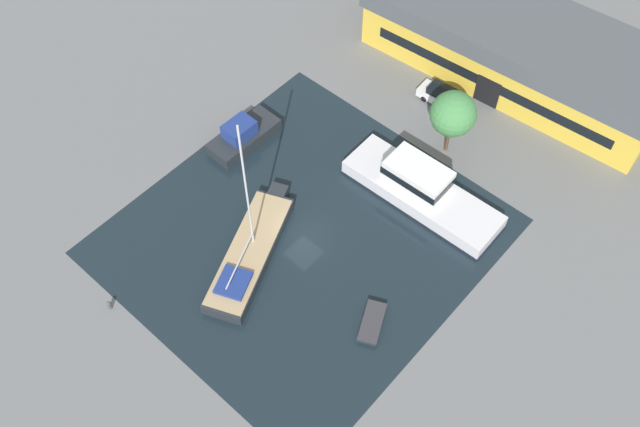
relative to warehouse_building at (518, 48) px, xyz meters
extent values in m
plane|color=slate|center=(-2.18, -27.21, -3.10)|extent=(440.00, 440.00, 0.00)
cube|color=black|center=(-2.18, -27.21, -3.10)|extent=(26.13, 27.53, 0.01)
cube|color=gold|center=(0.00, 0.00, -0.98)|extent=(28.69, 12.23, 4.24)
cube|color=#474C51|center=(0.00, 0.00, 2.08)|extent=(29.55, 12.60, 1.89)
cube|color=black|center=(0.38, -5.08, -1.62)|extent=(2.40, 0.24, 2.97)
cube|color=black|center=(0.38, -5.08, -0.77)|extent=(23.75, 1.82, 1.06)
cylinder|color=brown|center=(0.98, -12.02, -1.60)|extent=(0.33, 0.33, 3.01)
sphere|color=#428447|center=(0.98, -12.02, 1.38)|extent=(3.94, 3.94, 3.94)
cube|color=silver|center=(-2.61, -7.70, -2.42)|extent=(4.75, 2.10, 0.81)
cube|color=black|center=(-2.79, -7.72, -1.68)|extent=(2.51, 1.73, 0.67)
cube|color=black|center=(-1.58, -7.63, -1.71)|extent=(0.14, 1.42, 0.54)
cylinder|color=black|center=(-1.23, -6.82, -2.80)|extent=(0.61, 0.24, 0.60)
cylinder|color=black|center=(-1.12, -8.39, -2.80)|extent=(0.61, 0.24, 0.60)
cylinder|color=black|center=(-4.10, -7.02, -2.80)|extent=(0.61, 0.24, 0.60)
cylinder|color=black|center=(-3.99, -8.59, -2.80)|extent=(0.61, 0.24, 0.60)
cube|color=#23282D|center=(-3.92, -31.48, -2.57)|extent=(7.50, 11.90, 1.04)
cube|color=#23282D|center=(-6.42, -25.61, -2.57)|extent=(1.81, 1.67, 1.04)
cube|color=tan|center=(-3.92, -31.48, -2.01)|extent=(7.20, 11.42, 0.08)
cylinder|color=silver|center=(-4.26, -30.68, 4.69)|extent=(0.16, 0.16, 13.32)
cylinder|color=silver|center=(-3.25, -33.07, -0.87)|extent=(2.14, 4.83, 0.12)
cube|color=navy|center=(-2.68, -34.40, -1.82)|extent=(3.08, 3.23, 0.30)
cube|color=silver|center=(2.70, -17.91, -2.37)|extent=(13.85, 4.49, 1.46)
cube|color=black|center=(2.70, -17.91, -2.95)|extent=(13.99, 4.58, 0.18)
cube|color=white|center=(2.01, -17.93, -0.53)|extent=(5.29, 3.13, 2.22)
cube|color=black|center=(2.01, -17.93, -0.31)|extent=(5.40, 3.22, 0.71)
cube|color=#23282D|center=(6.97, -29.63, -2.87)|extent=(2.68, 3.60, 0.45)
cube|color=#333338|center=(6.97, -29.63, -2.60)|extent=(2.82, 3.76, 0.08)
cube|color=#23282D|center=(-12.95, -23.16, -2.53)|extent=(2.96, 6.70, 1.14)
cube|color=navy|center=(-12.96, -23.56, -1.27)|extent=(2.03, 2.70, 1.37)
cylinder|color=#47474C|center=(-8.65, -41.65, -2.82)|extent=(0.30, 0.30, 0.57)
sphere|color=#47474C|center=(-8.65, -41.65, -2.45)|extent=(0.33, 0.33, 0.33)
camera|label=1|loc=(20.00, -50.07, 44.82)|focal=40.00mm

